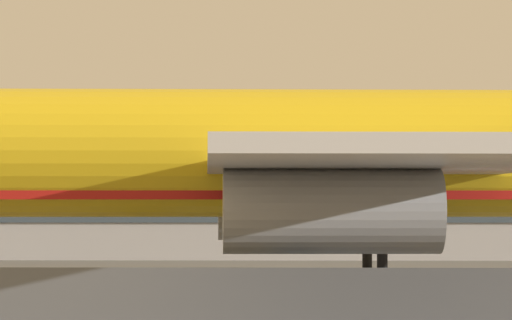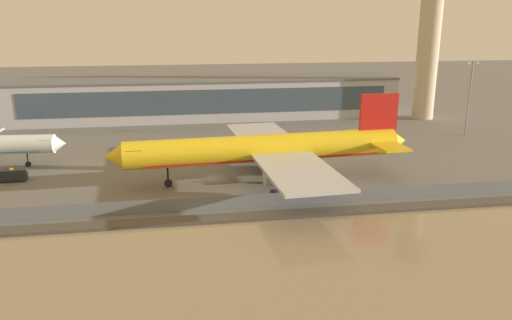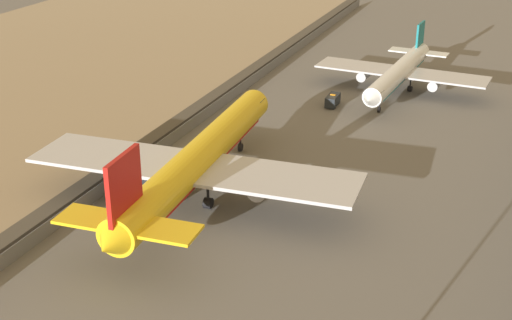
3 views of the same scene
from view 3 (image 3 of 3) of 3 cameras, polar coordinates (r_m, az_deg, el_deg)
name	(u,v)px [view 3 (image 3 of 3)]	position (r m, az deg, el deg)	size (l,w,h in m)	color
ground_plane	(240,172)	(116.94, -1.29, -0.97)	(500.00, 500.00, 0.00)	#66635E
shoreline_seawall	(132,152)	(125.71, -9.91, 0.60)	(320.00, 3.00, 0.50)	#474238
perimeter_fence	(154,152)	(123.19, -8.15, 0.68)	(280.00, 0.10, 2.26)	slate
cargo_jet_yellow	(197,160)	(106.40, -4.73, -0.04)	(58.22, 50.38, 15.97)	yellow
passenger_jet_white_teal	(400,72)	(157.61, 11.42, 6.92)	(43.49, 37.59, 12.13)	white
baggage_tug	(139,180)	(113.91, -9.38, -1.55)	(1.99, 3.38, 1.80)	#1E2328
ops_van	(333,100)	(147.85, 6.14, 4.79)	(5.27, 2.27, 2.48)	#1E2328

